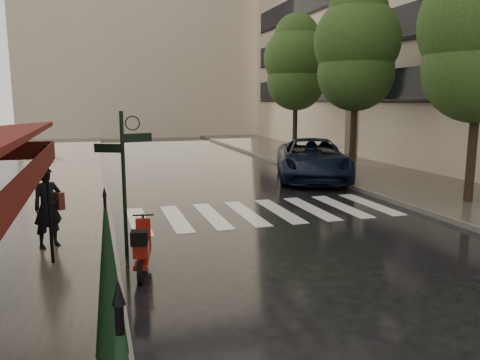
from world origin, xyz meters
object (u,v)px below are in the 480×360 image
scooter (142,250)px  parasol_front (109,277)px  pedestrian_with_umbrella (45,172)px  parked_car (312,159)px

scooter → parasol_front: bearing=-91.5°
pedestrian_with_umbrella → parasol_front: pedestrian_with_umbrella is taller
scooter → parked_car: size_ratio=0.26×
scooter → parked_car: parked_car is taller
parasol_front → scooter: bearing=78.8°
pedestrian_with_umbrella → parasol_front: size_ratio=1.16×
pedestrian_with_umbrella → parked_car: (9.79, 7.12, -0.94)m
pedestrian_with_umbrella → parasol_front: 5.52m
scooter → parked_car: bearing=58.4°
scooter → parasol_front: size_ratio=0.72×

